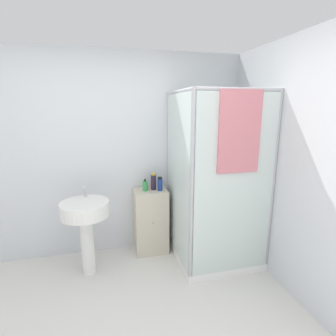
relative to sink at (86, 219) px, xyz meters
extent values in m
cube|color=silver|center=(0.31, 0.51, 0.59)|extent=(6.40, 0.06, 2.50)
cube|color=white|center=(1.50, 0.01, -0.62)|extent=(0.95, 0.95, 0.09)
cylinder|color=#B2B2B7|center=(1.96, 0.46, 0.35)|extent=(0.04, 0.04, 2.02)
cylinder|color=#B2B2B7|center=(1.05, 0.46, 0.35)|extent=(0.04, 0.04, 2.02)
cylinder|color=#B2B2B7|center=(1.96, -0.45, 0.35)|extent=(0.04, 0.04, 2.02)
cylinder|color=#B2B2B7|center=(1.05, -0.45, 0.35)|extent=(0.04, 0.04, 2.02)
cylinder|color=#B2B2B7|center=(1.50, -0.45, 1.34)|extent=(0.91, 0.04, 0.04)
cylinder|color=#B2B2B7|center=(1.50, 0.46, 1.34)|extent=(0.91, 0.04, 0.04)
cylinder|color=#B2B2B7|center=(1.05, 0.01, 1.34)|extent=(0.04, 0.91, 0.04)
cylinder|color=#B2B2B7|center=(1.96, 0.01, 1.34)|extent=(0.04, 0.91, 0.04)
cube|color=silver|center=(1.50, -0.46, 0.38)|extent=(0.88, 0.01, 1.90)
cube|color=silver|center=(1.04, 0.01, 0.38)|extent=(0.01, 0.88, 1.90)
cylinder|color=#B7BABF|center=(1.74, 0.40, 0.19)|extent=(0.02, 0.02, 1.52)
cylinder|color=#B7BABF|center=(1.74, 0.35, 0.97)|extent=(0.07, 0.07, 0.04)
cube|color=#D1757F|center=(1.51, -0.48, 0.94)|extent=(0.44, 0.03, 0.80)
cube|color=beige|center=(0.77, 0.32, -0.25)|extent=(0.41, 0.32, 0.83)
sphere|color=gold|center=(0.77, 0.15, -0.21)|extent=(0.02, 0.02, 0.02)
cylinder|color=white|center=(0.00, 0.00, -0.31)|extent=(0.15, 0.15, 0.70)
cylinder|color=white|center=(0.00, 0.00, 0.12)|extent=(0.52, 0.52, 0.15)
cylinder|color=#B7BABF|center=(0.00, 0.18, 0.26)|extent=(0.02, 0.02, 0.13)
cube|color=#B7BABF|center=(0.00, 0.15, 0.31)|extent=(0.02, 0.07, 0.02)
cylinder|color=green|center=(0.70, 0.30, 0.23)|extent=(0.06, 0.06, 0.12)
cylinder|color=black|center=(0.70, 0.30, 0.30)|extent=(0.02, 0.02, 0.02)
cube|color=black|center=(0.70, 0.29, 0.32)|extent=(0.02, 0.03, 0.01)
cylinder|color=#281E33|center=(0.81, 0.33, 0.26)|extent=(0.06, 0.06, 0.19)
cylinder|color=gold|center=(0.81, 0.33, 0.37)|extent=(0.06, 0.06, 0.02)
cylinder|color=navy|center=(0.88, 0.27, 0.24)|extent=(0.06, 0.06, 0.15)
cylinder|color=black|center=(0.88, 0.27, 0.33)|extent=(0.05, 0.05, 0.02)
cylinder|color=beige|center=(0.72, 0.38, 0.22)|extent=(0.06, 0.06, 0.10)
cylinder|color=silver|center=(0.72, 0.38, 0.28)|extent=(0.02, 0.02, 0.02)
cube|color=silver|center=(0.72, 0.37, 0.30)|extent=(0.01, 0.03, 0.01)
camera|label=1|loc=(0.22, -2.77, 1.18)|focal=28.00mm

